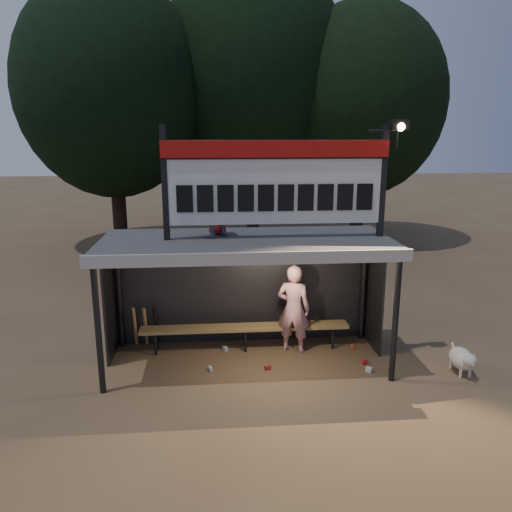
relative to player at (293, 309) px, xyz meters
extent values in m
plane|color=brown|center=(-0.91, -0.39, -0.86)|extent=(80.00, 80.00, 0.00)
imported|color=white|center=(0.00, 0.00, 0.00)|extent=(0.73, 0.60, 1.72)
imported|color=slate|center=(-1.51, -0.23, 2.06)|extent=(0.73, 0.69, 1.19)
imported|color=#B31B23|center=(-1.40, -0.01, 1.88)|extent=(0.43, 0.29, 0.84)
cube|color=#3B3B3E|center=(-0.91, -0.39, 1.40)|extent=(5.00, 2.00, 0.12)
cube|color=beige|center=(-0.91, -1.41, 1.36)|extent=(5.10, 0.06, 0.20)
cylinder|color=black|center=(-3.31, -1.29, 0.24)|extent=(0.10, 0.10, 2.20)
cylinder|color=black|center=(1.49, -1.29, 0.24)|extent=(0.10, 0.10, 2.20)
cylinder|color=black|center=(-3.31, 0.51, 0.24)|extent=(0.10, 0.10, 2.20)
cylinder|color=black|center=(1.49, 0.51, 0.24)|extent=(0.10, 0.10, 2.20)
cube|color=black|center=(-0.91, 0.61, 0.24)|extent=(5.00, 0.04, 2.20)
cube|color=black|center=(-3.41, 0.11, 0.24)|extent=(0.04, 1.00, 2.20)
cube|color=black|center=(1.59, 0.11, 0.24)|extent=(0.04, 1.00, 2.20)
cylinder|color=black|center=(-0.91, 0.61, 1.29)|extent=(5.00, 0.06, 0.06)
cube|color=black|center=(-2.26, -0.39, 2.41)|extent=(0.10, 0.10, 1.90)
cube|color=black|center=(1.44, -0.39, 2.41)|extent=(0.10, 0.10, 1.90)
cube|color=silver|center=(-0.41, -0.39, 2.41)|extent=(3.80, 0.08, 1.40)
cube|color=#A70F0B|center=(-0.41, -0.44, 2.97)|extent=(3.80, 0.04, 0.28)
cube|color=black|center=(-0.41, -0.45, 2.82)|extent=(3.80, 0.02, 0.03)
cube|color=black|center=(-1.94, -0.44, 2.16)|extent=(0.27, 0.03, 0.45)
cube|color=black|center=(-1.60, -0.44, 2.16)|extent=(0.27, 0.03, 0.45)
cube|color=black|center=(-1.26, -0.44, 2.16)|extent=(0.27, 0.03, 0.45)
cube|color=black|center=(-0.92, -0.44, 2.16)|extent=(0.27, 0.03, 0.45)
cube|color=black|center=(-0.58, -0.44, 2.16)|extent=(0.27, 0.03, 0.45)
cube|color=black|center=(-0.24, -0.44, 2.16)|extent=(0.27, 0.03, 0.45)
cube|color=black|center=(0.10, -0.44, 2.16)|extent=(0.27, 0.03, 0.45)
cube|color=black|center=(0.44, -0.44, 2.16)|extent=(0.27, 0.03, 0.45)
cube|color=black|center=(0.78, -0.44, 2.16)|extent=(0.27, 0.03, 0.45)
cube|color=black|center=(1.12, -0.44, 2.16)|extent=(0.27, 0.03, 0.45)
cylinder|color=black|center=(1.39, -0.39, 3.26)|extent=(0.50, 0.04, 0.04)
cylinder|color=black|center=(1.64, -0.39, 3.11)|extent=(0.04, 0.04, 0.30)
cube|color=black|center=(1.64, -0.44, 3.36)|extent=(0.30, 0.22, 0.18)
sphere|color=#FFD88C|center=(1.64, -0.53, 3.32)|extent=(0.14, 0.14, 0.14)
cube|color=olive|center=(-0.91, 0.16, -0.41)|extent=(4.00, 0.35, 0.06)
cylinder|color=black|center=(-2.61, 0.04, -0.63)|extent=(0.05, 0.05, 0.45)
cylinder|color=black|center=(-2.61, 0.28, -0.63)|extent=(0.05, 0.05, 0.45)
cylinder|color=black|center=(-0.91, 0.04, -0.63)|extent=(0.05, 0.05, 0.45)
cylinder|color=black|center=(-0.91, 0.28, -0.63)|extent=(0.05, 0.05, 0.45)
cylinder|color=black|center=(0.79, 0.04, -0.63)|extent=(0.05, 0.05, 0.45)
cylinder|color=black|center=(0.79, 0.28, -0.63)|extent=(0.05, 0.05, 0.45)
cylinder|color=black|center=(-4.91, 9.61, 1.01)|extent=(0.50, 0.50, 3.74)
ellipsoid|color=black|center=(-4.91, 9.61, 4.67)|extent=(6.46, 6.46, 7.48)
cylinder|color=black|center=(0.09, 11.11, 1.23)|extent=(0.50, 0.50, 4.18)
ellipsoid|color=black|center=(0.09, 11.11, 5.32)|extent=(7.22, 7.22, 8.36)
cylinder|color=black|center=(4.09, 10.11, 0.90)|extent=(0.50, 0.50, 3.52)
ellipsoid|color=black|center=(4.09, 10.11, 4.34)|extent=(6.08, 6.08, 7.04)
ellipsoid|color=beige|center=(2.79, -1.13, -0.59)|extent=(0.36, 0.58, 0.36)
sphere|color=beige|center=(2.79, -1.41, -0.50)|extent=(0.22, 0.22, 0.22)
cone|color=beige|center=(2.79, -1.51, -0.52)|extent=(0.10, 0.10, 0.10)
cone|color=beige|center=(2.74, -1.43, -0.40)|extent=(0.06, 0.06, 0.07)
cone|color=beige|center=(2.84, -1.43, -0.40)|extent=(0.06, 0.06, 0.07)
cylinder|color=beige|center=(2.71, -1.31, -0.77)|extent=(0.05, 0.05, 0.18)
cylinder|color=beige|center=(2.87, -1.31, -0.77)|extent=(0.05, 0.05, 0.18)
cylinder|color=beige|center=(2.71, -0.95, -0.77)|extent=(0.05, 0.05, 0.18)
cylinder|color=beige|center=(2.87, -0.95, -0.77)|extent=(0.05, 0.05, 0.18)
cylinder|color=beige|center=(2.79, -0.83, -0.52)|extent=(0.04, 0.16, 0.14)
cylinder|color=#A2734B|center=(-3.03, 0.43, -0.43)|extent=(0.06, 0.27, 0.84)
cylinder|color=#A4764C|center=(-2.83, 0.43, -0.43)|extent=(0.07, 0.30, 0.83)
cylinder|color=black|center=(-2.63, 0.43, -0.43)|extent=(0.08, 0.33, 0.83)
cube|color=#A9261C|center=(-0.56, -0.74, -0.82)|extent=(0.12, 0.11, 0.08)
cylinder|color=silver|center=(-0.07, 0.12, -0.82)|extent=(0.11, 0.14, 0.07)
cube|color=silver|center=(1.20, -0.96, -0.82)|extent=(0.12, 0.12, 0.08)
cylinder|color=#BA3320|center=(1.19, 0.01, -0.82)|extent=(0.08, 0.13, 0.07)
cube|color=#A8A8AD|center=(-1.30, 0.11, -0.82)|extent=(0.11, 0.12, 0.08)
cylinder|color=beige|center=(-1.58, -0.68, -0.82)|extent=(0.10, 0.13, 0.07)
cube|color=red|center=(1.20, -0.66, -0.82)|extent=(0.12, 0.11, 0.08)
camera|label=1|loc=(-1.45, -8.78, 3.26)|focal=35.00mm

